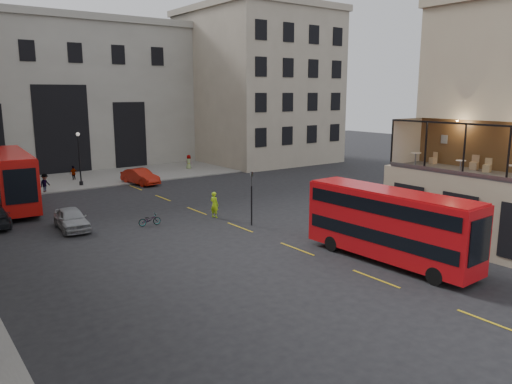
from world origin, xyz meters
TOP-DOWN VIEW (x-y plane):
  - ground at (0.00, 0.00)m, footprint 140.00×140.00m
  - host_building_main at (9.95, 0.00)m, footprint 7.26×11.40m
  - host_frontage at (6.50, 0.00)m, footprint 3.00×11.00m
  - cafe_floor at (6.50, 0.00)m, footprint 3.00×10.00m
  - gateway at (-5.00, 47.99)m, footprint 35.00×10.60m
  - building_right at (20.00, 39.97)m, footprint 16.60×18.60m
  - pavement_far at (-6.00, 38.00)m, footprint 40.00×12.00m
  - traffic_light_near at (-1.00, 12.00)m, footprint 0.16×0.20m
  - street_lamp_b at (-6.00, 34.00)m, footprint 0.36×0.36m
  - bus_near at (0.54, 1.33)m, footprint 2.71×10.13m
  - bus_far at (-13.34, 27.67)m, footprint 3.45×11.53m
  - car_a at (-11.49, 18.34)m, footprint 2.04×4.49m
  - car_b at (-0.82, 31.53)m, footprint 2.55×4.99m
  - bicycle at (-6.79, 16.19)m, footprint 1.63×0.73m
  - cyclist at (-1.93, 15.45)m, footprint 0.65×0.81m
  - pedestrian_a at (-14.09, 28.40)m, footprint 0.89×0.70m
  - pedestrian_b at (-9.73, 32.53)m, footprint 1.33×1.24m
  - pedestrian_c at (-5.67, 37.53)m, footprint 1.00×0.70m
  - pedestrian_d at (7.94, 37.38)m, footprint 0.86×1.02m
  - cafe_table_mid at (5.72, 0.59)m, footprint 0.57×0.57m
  - cafe_table_far at (5.87, 3.80)m, footprint 0.67×0.67m
  - cafe_chair_b at (7.07, -0.28)m, footprint 0.47×0.47m
  - cafe_chair_c at (7.28, 0.66)m, footprint 0.52×0.52m
  - cafe_chair_d at (7.50, 3.61)m, footprint 0.45×0.45m

SIDE VIEW (x-z plane):
  - ground at x=0.00m, z-range 0.00..0.00m
  - pavement_far at x=-6.00m, z-range 0.00..0.12m
  - bicycle at x=-6.79m, z-range 0.00..0.83m
  - car_a at x=-11.49m, z-range 0.00..1.49m
  - car_b at x=-0.82m, z-range 0.00..1.57m
  - pedestrian_c at x=-5.67m, z-range 0.00..1.58m
  - pedestrian_d at x=7.94m, z-range 0.00..1.78m
  - pedestrian_a at x=-14.09m, z-range 0.00..1.80m
  - pedestrian_b at x=-9.73m, z-range 0.00..1.81m
  - cyclist at x=-1.93m, z-range 0.00..1.94m
  - host_frontage at x=6.50m, z-range 0.00..4.50m
  - bus_near at x=0.54m, z-range 0.25..4.26m
  - street_lamp_b at x=-6.00m, z-range -0.27..5.06m
  - traffic_light_near at x=-1.00m, z-range 0.52..4.32m
  - bus_far at x=-13.34m, z-range 0.28..4.82m
  - cafe_floor at x=6.50m, z-range 4.50..4.60m
  - cafe_chair_d at x=7.50m, z-range 4.45..5.21m
  - cafe_chair_b at x=7.07m, z-range 4.44..5.25m
  - cafe_chair_c at x=7.28m, z-range 4.43..5.30m
  - cafe_table_mid at x=5.72m, z-range 4.71..5.42m
  - cafe_table_far at x=5.87m, z-range 4.74..5.57m
  - host_building_main at x=9.95m, z-range 0.24..15.34m
  - gateway at x=-5.00m, z-range 0.39..18.39m
  - building_right at x=20.00m, z-range 0.39..20.39m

